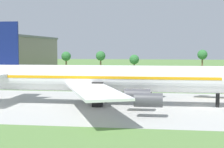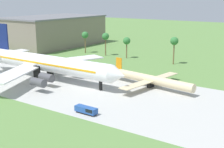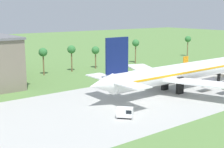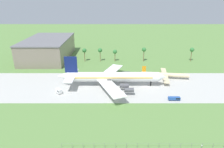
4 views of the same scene
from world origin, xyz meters
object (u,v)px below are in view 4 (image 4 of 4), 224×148
(jet_airliner, at_px, (113,77))
(baggage_tug, at_px, (176,99))
(regional_aircraft, at_px, (166,75))
(fuel_truck, at_px, (60,91))
(terminal_building, at_px, (49,48))
(no_stopping_sign, at_px, (203,146))

(jet_airliner, height_order, baggage_tug, jet_airliner)
(regional_aircraft, height_order, fuel_truck, regional_aircraft)
(jet_airliner, bearing_deg, terminal_building, 133.10)
(jet_airliner, bearing_deg, regional_aircraft, 18.58)
(jet_airliner, height_order, regional_aircraft, jet_airliner)
(baggage_tug, relative_size, terminal_building, 0.10)
(regional_aircraft, bearing_deg, baggage_tug, -93.86)
(regional_aircraft, height_order, no_stopping_sign, regional_aircraft)
(terminal_building, bearing_deg, jet_airliner, -46.90)
(terminal_building, bearing_deg, baggage_tug, -41.18)
(no_stopping_sign, relative_size, terminal_building, 0.03)
(regional_aircraft, xyz_separation_m, fuel_truck, (-66.49, -22.84, -1.21))
(regional_aircraft, xyz_separation_m, baggage_tug, (-2.08, -30.87, -1.67))
(baggage_tug, xyz_separation_m, fuel_truck, (-64.41, 8.03, 0.46))
(regional_aircraft, distance_m, baggage_tug, 30.98)
(fuel_truck, xyz_separation_m, terminal_building, (-26.30, 71.35, 7.43))
(jet_airliner, distance_m, terminal_building, 83.08)
(no_stopping_sign, xyz_separation_m, terminal_building, (-89.91, 116.07, 7.86))
(jet_airliner, distance_m, regional_aircraft, 38.19)
(baggage_tug, xyz_separation_m, terminal_building, (-90.71, 79.37, 7.89))
(baggage_tug, height_order, terminal_building, terminal_building)
(regional_aircraft, height_order, baggage_tug, regional_aircraft)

